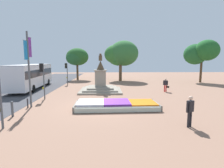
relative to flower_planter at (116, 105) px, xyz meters
The scene contains 14 objects.
ground_plane 1.51m from the flower_planter, 159.69° to the left, with size 83.92×83.92×0.00m, color #8C6651.
flower_planter is the anchor object (origin of this frame).
statue_monument 7.88m from the flower_planter, 100.29° to the left, with size 4.90×4.90×4.54m.
traffic_light_mid_block 7.97m from the flower_planter, 152.01° to the left, with size 0.41×0.29×3.41m.
traffic_light_far_corner 15.99m from the flower_planter, 115.84° to the left, with size 0.41×0.29×3.29m.
banner_pole 7.38m from the flower_planter, behind, with size 0.14×1.23×5.88m.
city_bus 14.69m from the flower_planter, 136.53° to the left, with size 3.19×10.98×3.17m.
pedestrian_with_handbag 9.49m from the flower_planter, 48.26° to the left, with size 0.65×0.48×1.61m.
pedestrian_near_planter 5.62m from the flower_planter, 45.78° to the right, with size 0.51×0.38×1.76m.
kerb_bollard_mid_a 7.14m from the flower_planter, 165.28° to the right, with size 0.16×0.16×1.04m.
kerb_bollard_mid_b 6.89m from the flower_planter, behind, with size 0.12×0.12×0.76m.
park_tree_far_left 19.90m from the flower_planter, 84.27° to the left, with size 6.19×5.44×7.29m.
park_tree_behind_statue 22.24m from the flower_planter, 106.96° to the left, with size 4.27×4.06×6.06m.
park_tree_far_right 22.55m from the flower_planter, 46.09° to the left, with size 5.08×4.87×7.05m.
Camera 1 is at (0.69, -13.67, 3.66)m, focal length 28.00 mm.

